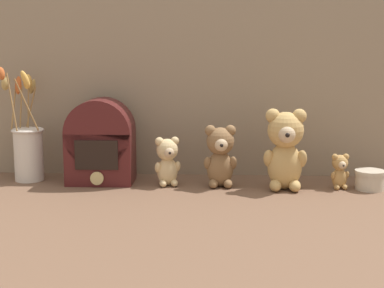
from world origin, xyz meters
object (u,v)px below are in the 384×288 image
at_px(teddy_bear_medium, 220,155).
at_px(decorative_tin_tall, 370,180).
at_px(vintage_radio, 101,143).
at_px(flower_vase, 28,146).
at_px(teddy_bear_small, 167,160).
at_px(teddy_bear_tiny, 340,171).
at_px(teddy_bear_large, 285,148).

bearing_deg(teddy_bear_medium, decorative_tin_tall, -2.19).
bearing_deg(teddy_bear_medium, vintage_radio, 174.03).
bearing_deg(flower_vase, teddy_bear_medium, -5.33).
bearing_deg(vintage_radio, teddy_bear_small, -8.69).
height_order(teddy_bear_small, teddy_bear_tiny, teddy_bear_small).
relative_size(teddy_bear_large, teddy_bear_medium, 1.28).
bearing_deg(teddy_bear_tiny, teddy_bear_large, -175.58).
height_order(teddy_bear_medium, decorative_tin_tall, teddy_bear_medium).
xyz_separation_m(teddy_bear_medium, vintage_radio, (-0.35, 0.04, 0.03)).
bearing_deg(flower_vase, decorative_tin_tall, -4.01).
bearing_deg(teddy_bear_small, teddy_bear_medium, -2.38).
relative_size(teddy_bear_large, teddy_bear_tiny, 2.26).
bearing_deg(teddy_bear_tiny, teddy_bear_small, 177.91).
bearing_deg(vintage_radio, teddy_bear_tiny, -4.01).
relative_size(teddy_bear_large, flower_vase, 0.67).
height_order(teddy_bear_large, flower_vase, flower_vase).
distance_m(flower_vase, vintage_radio, 0.22).
xyz_separation_m(flower_vase, decorative_tin_tall, (1.00, -0.07, -0.07)).
distance_m(teddy_bear_medium, teddy_bear_small, 0.15).
distance_m(teddy_bear_small, teddy_bear_tiny, 0.49).
bearing_deg(decorative_tin_tall, teddy_bear_medium, 177.81).
distance_m(flower_vase, decorative_tin_tall, 1.00).
xyz_separation_m(teddy_bear_large, decorative_tin_tall, (0.24, 0.01, -0.09)).
height_order(teddy_bear_tiny, decorative_tin_tall, teddy_bear_tiny).
height_order(teddy_bear_small, flower_vase, flower_vase).
relative_size(teddy_bear_small, vintage_radio, 0.57).
bearing_deg(teddy_bear_medium, teddy_bear_large, -7.46).
height_order(teddy_bear_medium, teddy_bear_small, teddy_bear_medium).
height_order(teddy_bear_medium, flower_vase, flower_vase).
bearing_deg(teddy_bear_tiny, teddy_bear_medium, 178.04).
xyz_separation_m(teddy_bear_medium, flower_vase, (-0.57, 0.05, 0.01)).
bearing_deg(teddy_bear_small, vintage_radio, 171.31).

